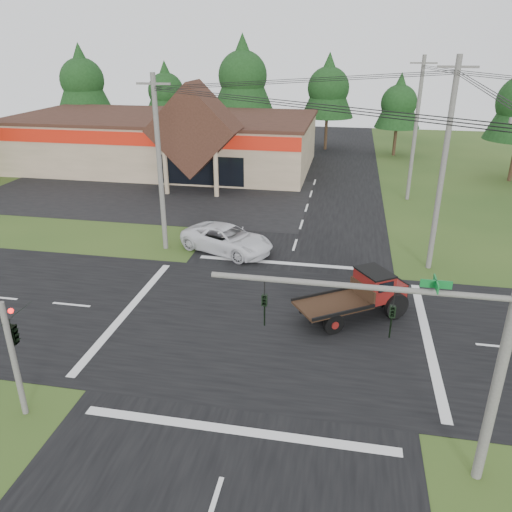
# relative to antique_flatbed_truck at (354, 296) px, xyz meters

# --- Properties ---
(ground) EXTENTS (120.00, 120.00, 0.00)m
(ground) POSITION_rel_antique_flatbed_truck_xyz_m (-3.71, -1.36, -1.13)
(ground) COLOR #274518
(ground) RESTS_ON ground
(road_ns) EXTENTS (12.00, 120.00, 0.02)m
(road_ns) POSITION_rel_antique_flatbed_truck_xyz_m (-3.71, -1.36, -1.12)
(road_ns) COLOR black
(road_ns) RESTS_ON ground
(road_ew) EXTENTS (120.00, 12.00, 0.02)m
(road_ew) POSITION_rel_antique_flatbed_truck_xyz_m (-3.71, -1.36, -1.12)
(road_ew) COLOR black
(road_ew) RESTS_ON ground
(parking_apron) EXTENTS (28.00, 14.00, 0.02)m
(parking_apron) POSITION_rel_antique_flatbed_truck_xyz_m (-17.71, 17.64, -1.11)
(parking_apron) COLOR black
(parking_apron) RESTS_ON ground
(cvs_building) EXTENTS (30.40, 18.20, 9.19)m
(cvs_building) POSITION_rel_antique_flatbed_truck_xyz_m (-19.42, 28.21, 1.65)
(cvs_building) COLOR gray
(cvs_building) RESTS_ON ground
(traffic_signal_mast) EXTENTS (8.12, 0.24, 7.00)m
(traffic_signal_mast) POSITION_rel_antique_flatbed_truck_xyz_m (2.11, -8.86, 3.30)
(traffic_signal_mast) COLOR #595651
(traffic_signal_mast) RESTS_ON ground
(traffic_signal_corner) EXTENTS (0.53, 2.48, 4.40)m
(traffic_signal_corner) POSITION_rel_antique_flatbed_truck_xyz_m (-11.21, -8.68, 2.39)
(traffic_signal_corner) COLOR #595651
(traffic_signal_corner) RESTS_ON ground
(utility_pole_nw) EXTENTS (2.00, 0.30, 10.50)m
(utility_pole_nw) POSITION_rel_antique_flatbed_truck_xyz_m (-11.71, 6.64, 4.26)
(utility_pole_nw) COLOR #595651
(utility_pole_nw) RESTS_ON ground
(utility_pole_ne) EXTENTS (2.00, 0.30, 11.50)m
(utility_pole_ne) POSITION_rel_antique_flatbed_truck_xyz_m (4.29, 6.64, 4.76)
(utility_pole_ne) COLOR #595651
(utility_pole_ne) RESTS_ON ground
(utility_pole_n) EXTENTS (2.00, 0.30, 11.20)m
(utility_pole_n) POSITION_rel_antique_flatbed_truck_xyz_m (4.29, 20.64, 4.61)
(utility_pole_n) COLOR #595651
(utility_pole_n) RESTS_ON ground
(tree_row_a) EXTENTS (6.72, 6.72, 12.12)m
(tree_row_a) POSITION_rel_antique_flatbed_truck_xyz_m (-33.71, 38.64, 6.92)
(tree_row_a) COLOR #332316
(tree_row_a) RESTS_ON ground
(tree_row_b) EXTENTS (5.60, 5.60, 10.10)m
(tree_row_b) POSITION_rel_antique_flatbed_truck_xyz_m (-23.71, 40.64, 5.58)
(tree_row_b) COLOR #332316
(tree_row_b) RESTS_ON ground
(tree_row_c) EXTENTS (7.28, 7.28, 13.13)m
(tree_row_c) POSITION_rel_antique_flatbed_truck_xyz_m (-13.71, 39.64, 7.59)
(tree_row_c) COLOR #332316
(tree_row_c) RESTS_ON ground
(tree_row_d) EXTENTS (6.16, 6.16, 11.11)m
(tree_row_d) POSITION_rel_antique_flatbed_truck_xyz_m (-3.71, 40.64, 6.25)
(tree_row_d) COLOR #332316
(tree_row_d) RESTS_ON ground
(tree_row_e) EXTENTS (5.04, 5.04, 9.09)m
(tree_row_e) POSITION_rel_antique_flatbed_truck_xyz_m (4.29, 38.64, 4.90)
(tree_row_e) COLOR #332316
(tree_row_e) RESTS_ON ground
(antique_flatbed_truck) EXTENTS (5.63, 4.73, 2.26)m
(antique_flatbed_truck) POSITION_rel_antique_flatbed_truck_xyz_m (0.00, 0.00, 0.00)
(antique_flatbed_truck) COLOR #5C120D
(antique_flatbed_truck) RESTS_ON ground
(white_pickup) EXTENTS (6.45, 4.75, 1.63)m
(white_pickup) POSITION_rel_antique_flatbed_truck_xyz_m (-7.75, 6.86, -0.31)
(white_pickup) COLOR white
(white_pickup) RESTS_ON ground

